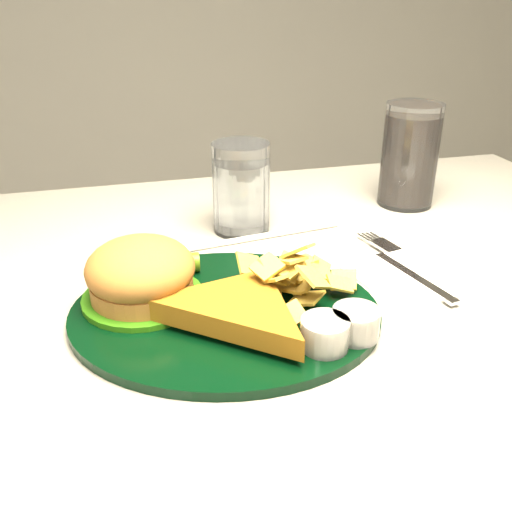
{
  "coord_description": "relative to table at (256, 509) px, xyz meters",
  "views": [
    {
      "loc": [
        -0.15,
        -0.56,
        1.07
      ],
      "look_at": [
        -0.01,
        -0.03,
        0.8
      ],
      "focal_mm": 40.0,
      "sensor_mm": 36.0,
      "label": 1
    }
  ],
  "objects": [
    {
      "name": "water_glass",
      "position": [
        0.02,
        0.16,
        0.44
      ],
      "size": [
        0.08,
        0.08,
        0.12
      ],
      "primitive_type": "cylinder",
      "rotation": [
        0.0,
        0.0,
        -0.07
      ],
      "color": "silver",
      "rests_on": "table"
    },
    {
      "name": "table",
      "position": [
        0.0,
        0.0,
        0.0
      ],
      "size": [
        1.2,
        0.8,
        0.75
      ],
      "primitive_type": null,
      "color": "#9C988D",
      "rests_on": "ground"
    },
    {
      "name": "fork_napkin",
      "position": [
        0.18,
        -0.03,
        0.38
      ],
      "size": [
        0.17,
        0.2,
        0.01
      ],
      "primitive_type": null,
      "rotation": [
        0.0,
        0.0,
        0.21
      ],
      "color": "white",
      "rests_on": "table"
    },
    {
      "name": "cola_glass",
      "position": [
        0.29,
        0.19,
        0.45
      ],
      "size": [
        0.09,
        0.09,
        0.16
      ],
      "primitive_type": "cylinder",
      "rotation": [
        0.0,
        0.0,
        0.13
      ],
      "color": "black",
      "rests_on": "table"
    },
    {
      "name": "wrapped_straw",
      "position": [
        0.04,
        0.12,
        0.38
      ],
      "size": [
        0.24,
        0.11,
        0.01
      ],
      "primitive_type": null,
      "rotation": [
        0.0,
        0.0,
        0.13
      ],
      "color": "white",
      "rests_on": "table"
    },
    {
      "name": "dinner_plate",
      "position": [
        -0.05,
        -0.06,
        0.41
      ],
      "size": [
        0.38,
        0.34,
        0.07
      ],
      "primitive_type": null,
      "rotation": [
        0.0,
        0.0,
        -0.26
      ],
      "color": "black",
      "rests_on": "table"
    }
  ]
}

